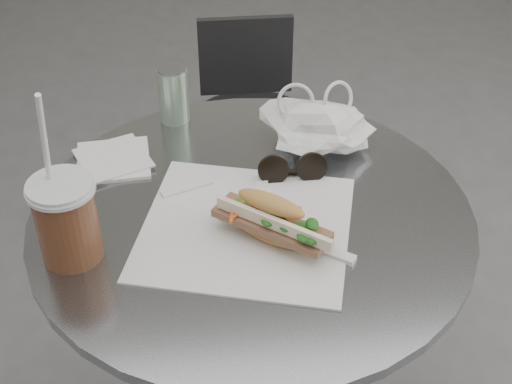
{
  "coord_description": "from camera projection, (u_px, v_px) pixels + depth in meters",
  "views": [
    {
      "loc": [
        -0.09,
        -0.74,
        1.52
      ],
      "look_at": [
        0.01,
        0.19,
        0.79
      ],
      "focal_mm": 50.0,
      "sensor_mm": 36.0,
      "label": 1
    }
  ],
  "objects": [
    {
      "name": "chair_far",
      "position": [
        250.0,
        149.0,
        2.14
      ],
      "size": [
        0.35,
        0.35,
        0.66
      ],
      "rotation": [
        0.0,
        0.0,
        3.13
      ],
      "color": "#2C2C2E",
      "rests_on": "ground"
    },
    {
      "name": "drink_can",
      "position": [
        173.0,
        95.0,
        1.42
      ],
      "size": [
        0.06,
        0.06,
        0.12
      ],
      "color": "#558E53",
      "rests_on": "cafe_table"
    },
    {
      "name": "iced_coffee",
      "position": [
        67.0,
        219.0,
        1.09
      ],
      "size": [
        0.1,
        0.1,
        0.3
      ],
      "color": "brown",
      "rests_on": "cafe_table"
    },
    {
      "name": "sunglasses",
      "position": [
        292.0,
        170.0,
        1.28
      ],
      "size": [
        0.13,
        0.03,
        0.06
      ],
      "rotation": [
        0.0,
        0.0,
        0.01
      ],
      "color": "black",
      "rests_on": "cafe_table"
    },
    {
      "name": "napkin_stack",
      "position": [
        113.0,
        160.0,
        1.33
      ],
      "size": [
        0.16,
        0.16,
        0.01
      ],
      "color": "white",
      "rests_on": "cafe_table"
    },
    {
      "name": "banh_mi",
      "position": [
        271.0,
        220.0,
        1.14
      ],
      "size": [
        0.24,
        0.22,
        0.08
      ],
      "rotation": [
        0.0,
        0.0,
        -0.67
      ],
      "color": "tan",
      "rests_on": "sandwich_paper"
    },
    {
      "name": "cafe_table",
      "position": [
        252.0,
        320.0,
        1.39
      ],
      "size": [
        0.76,
        0.76,
        0.74
      ],
      "color": "slate",
      "rests_on": "ground"
    },
    {
      "name": "plastic_bag",
      "position": [
        317.0,
        129.0,
        1.33
      ],
      "size": [
        0.22,
        0.18,
        0.1
      ],
      "primitive_type": null,
      "rotation": [
        0.0,
        0.0,
        0.18
      ],
      "color": "white",
      "rests_on": "cafe_table"
    },
    {
      "name": "sandwich_paper",
      "position": [
        246.0,
        227.0,
        1.18
      ],
      "size": [
        0.41,
        0.4,
        0.0
      ],
      "primitive_type": "cube",
      "rotation": [
        0.0,
        0.0,
        -0.27
      ],
      "color": "white",
      "rests_on": "cafe_table"
    }
  ]
}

